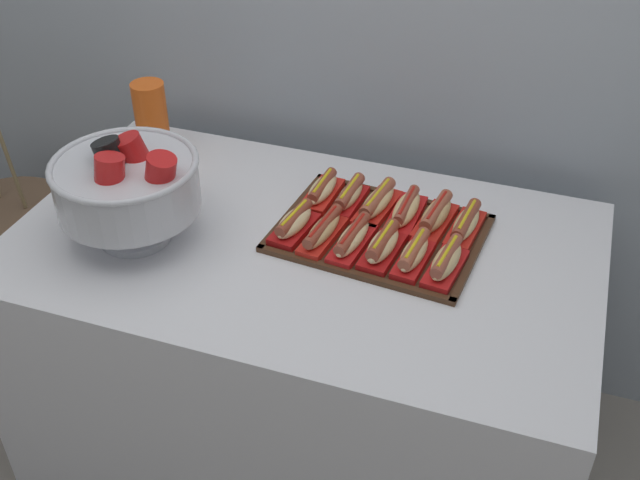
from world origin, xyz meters
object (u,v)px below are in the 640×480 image
at_px(hot_dog_3, 383,246).
at_px(hot_dog_4, 414,254).
at_px(hot_dog_0, 294,223).
at_px(hot_dog_10, 436,216).
at_px(serving_tray, 379,234).
at_px(hot_dog_6, 322,190).
at_px(floor_vase, 25,274).
at_px(hot_dog_7, 349,196).
at_px(hot_dog_5, 446,262).
at_px(hot_dog_2, 352,239).
at_px(punch_bowl, 128,184).
at_px(buffet_table, 304,350).
at_px(hot_dog_8, 377,203).
at_px(hot_dog_1, 323,231).
at_px(hot_dog_11, 466,224).
at_px(hot_dog_9, 406,210).
at_px(cup_stack, 152,120).

xyz_separation_m(hot_dog_3, hot_dog_4, (0.07, -0.01, -0.00)).
xyz_separation_m(hot_dog_0, hot_dog_10, (0.31, 0.14, 0.00)).
bearing_deg(serving_tray, hot_dog_6, 151.29).
bearing_deg(serving_tray, hot_dog_3, -70.52).
xyz_separation_m(floor_vase, hot_dog_7, (1.11, 0.00, 0.54)).
relative_size(hot_dog_5, hot_dog_6, 1.00).
height_order(floor_vase, hot_dog_10, floor_vase).
xyz_separation_m(hot_dog_2, punch_bowl, (-0.50, -0.12, 0.12)).
distance_m(buffet_table, hot_dog_5, 0.52).
distance_m(hot_dog_2, hot_dog_10, 0.22).
distance_m(buffet_table, hot_dog_4, 0.48).
bearing_deg(hot_dog_8, hot_dog_7, 175.04).
bearing_deg(punch_bowl, hot_dog_2, 13.67).
relative_size(hot_dog_1, punch_bowl, 0.53).
xyz_separation_m(hot_dog_2, hot_dog_10, (0.16, 0.15, 0.00)).
xyz_separation_m(hot_dog_4, hot_dog_8, (-0.14, 0.18, -0.00)).
xyz_separation_m(floor_vase, hot_dog_11, (1.41, -0.02, 0.54)).
bearing_deg(buffet_table, serving_tray, 27.31).
distance_m(hot_dog_7, hot_dog_10, 0.23).
height_order(hot_dog_8, hot_dog_9, hot_dog_8).
xyz_separation_m(floor_vase, hot_dog_1, (1.10, -0.16, 0.54)).
bearing_deg(serving_tray, hot_dog_0, -161.21).
bearing_deg(hot_dog_3, hot_dog_8, 109.48).
xyz_separation_m(buffet_table, cup_stack, (-0.53, 0.26, 0.46)).
bearing_deg(buffet_table, hot_dog_3, 0.07).
height_order(hot_dog_4, hot_dog_7, hot_dog_4).
bearing_deg(hot_dog_2, cup_stack, 159.09).
distance_m(hot_dog_0, hot_dog_2, 0.15).
bearing_deg(hot_dog_8, hot_dog_9, -4.96).
distance_m(hot_dog_4, hot_dog_11, 0.18).
xyz_separation_m(hot_dog_3, hot_dog_10, (0.09, 0.16, 0.00)).
relative_size(hot_dog_9, punch_bowl, 0.53).
distance_m(buffet_table, hot_dog_9, 0.47).
height_order(hot_dog_9, hot_dog_11, same).
bearing_deg(hot_dog_4, hot_dog_5, -4.96).
bearing_deg(hot_dog_3, punch_bowl, -168.67).
bearing_deg(punch_bowl, hot_dog_8, 29.01).
bearing_deg(hot_dog_8, punch_bowl, -150.99).
distance_m(hot_dog_10, punch_bowl, 0.73).
xyz_separation_m(hot_dog_8, hot_dog_9, (0.07, -0.01, -0.00)).
relative_size(hot_dog_0, hot_dog_2, 0.90).
bearing_deg(hot_dog_1, hot_dog_2, -4.96).
height_order(floor_vase, hot_dog_2, floor_vase).
xyz_separation_m(hot_dog_9, cup_stack, (-0.74, 0.09, 0.07)).
bearing_deg(floor_vase, cup_stack, 9.23).
relative_size(hot_dog_11, cup_stack, 0.81).
bearing_deg(hot_dog_5, serving_tray, 151.29).
bearing_deg(floor_vase, hot_dog_4, -7.73).
distance_m(hot_dog_3, hot_dog_5, 0.15).
relative_size(hot_dog_2, hot_dog_5, 1.08).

